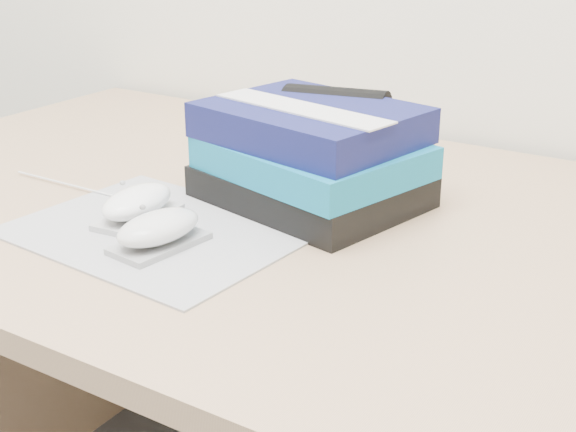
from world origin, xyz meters
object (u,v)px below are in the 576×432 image
Objects in this scene: mouse_rear at (137,204)px; mouse_front at (159,230)px; book_stack at (311,156)px; pouch at (334,137)px; desk at (385,371)px.

mouse_front is at bearing -32.45° from mouse_rear.
book_stack is (0.07, 0.22, 0.04)m from mouse_front.
pouch reaches higher than mouse_front.
book_stack is at bearing 50.44° from mouse_rear.
book_stack is (-0.11, -0.03, 0.30)m from desk.
book_stack reaches higher than desk.
pouch is (0.13, 0.26, 0.04)m from mouse_rear.
pouch is at bearing 63.57° from mouse_rear.
pouch is at bearing 80.14° from mouse_front.
mouse_rear is 0.29m from pouch.
pouch is at bearing 99.52° from book_stack.
mouse_rear is 0.75× the size of pouch.
pouch is (-0.01, 0.09, 0.00)m from book_stack.
mouse_front is at bearing -125.21° from desk.
book_stack reaches higher than mouse_rear.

